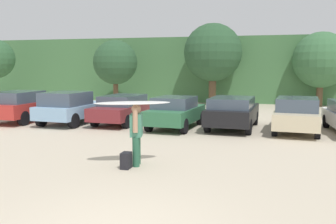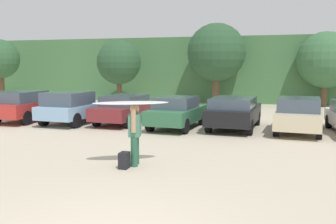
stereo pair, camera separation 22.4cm
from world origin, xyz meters
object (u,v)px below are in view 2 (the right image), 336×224
Objects in this scene: parked_car_maroon at (126,108)px; parked_car_forest_green at (177,112)px; parked_car_champagne at (299,114)px; parked_car_black at (234,112)px; backpack_dropped at (124,160)px; surfboard_white at (131,103)px; person_adult at (135,131)px; parked_car_red at (28,105)px; parked_car_sky_blue at (73,107)px.

parked_car_forest_green is (2.85, -0.93, 0.01)m from parked_car_maroon.
parked_car_champagne is (5.25, 0.31, 0.02)m from parked_car_forest_green.
backpack_dropped is at bearing 167.06° from parked_car_black.
surfboard_white is (-2.19, -7.17, 1.01)m from parked_car_black.
person_adult is at bearing -171.11° from parked_car_forest_green.
parked_car_red is 10.56m from parked_car_black.
surfboard_white reaches higher than person_adult.
surfboard_white reaches higher than parked_car_champagne.
backpack_dropped is at bearing 55.52° from person_adult.
parked_car_red is 5.22m from parked_car_maroon.
parked_car_red reaches higher than parked_car_forest_green.
parked_car_maroon is 5.39m from parked_car_black.
parked_car_forest_green is at bearing 99.00° from parked_car_champagne.
surfboard_white is at bearing 167.25° from parked_car_black.
parked_car_red is 8.04m from parked_car_forest_green.
parked_car_sky_blue is 0.94× the size of parked_car_champagne.
backpack_dropped is at bearing -130.39° from parked_car_red.
surfboard_white reaches higher than parked_car_black.
parked_car_sky_blue is 7.79m from parked_car_black.
person_adult is 3.88× the size of backpack_dropped.
parked_car_sky_blue is 10.51m from parked_car_champagne.
parked_car_black is 2.00× the size of surfboard_white.
parked_car_sky_blue is 0.96× the size of parked_car_black.
surfboard_white reaches higher than parked_car_sky_blue.
backpack_dropped is (-0.11, -0.27, -1.57)m from surfboard_white.
parked_car_red is at bearing 95.43° from parked_car_champagne.
parked_car_sky_blue reaches higher than parked_car_red.
parked_car_sky_blue is at bearing -95.67° from parked_car_red.
parked_car_maroon is at bearing -82.39° from parked_car_red.
surfboard_white is at bearing -135.75° from parked_car_sky_blue.
parked_car_maroon is 1.08× the size of parked_car_champagne.
person_adult is (8.42, -6.94, 0.16)m from parked_car_red.
parked_car_black is (5.37, -0.48, 0.04)m from parked_car_maroon.
parked_car_forest_green is at bearing -98.74° from person_adult.
parked_car_red is at bearing -51.64° from person_adult.
parked_car_sky_blue reaches higher than parked_car_champagne.
parked_car_champagne is 9.88× the size of backpack_dropped.
parked_car_black is at bearing -91.09° from parked_car_maroon.
parked_car_champagne reaches higher than parked_car_maroon.
backpack_dropped is (-2.30, -7.44, -0.56)m from parked_car_black.
surfboard_white is at bearing -171.67° from parked_car_forest_green.
surfboard_white is 4.85× the size of backpack_dropped.
parked_car_black is 2.50× the size of person_adult.
parked_car_champagne is at bearing -81.13° from parked_car_forest_green.
parked_car_maroon is at bearing -78.84° from person_adult.
parked_car_forest_green is at bearing 91.82° from backpack_dropped.
parked_car_red is 1.10× the size of parked_car_black.
parked_car_red reaches higher than parked_car_champagne.
person_adult is at bearing -128.22° from parked_car_red.
surfboard_white is (3.18, -7.65, 1.05)m from parked_car_maroon.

